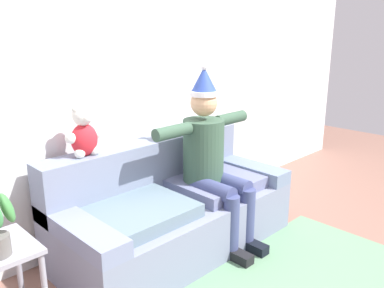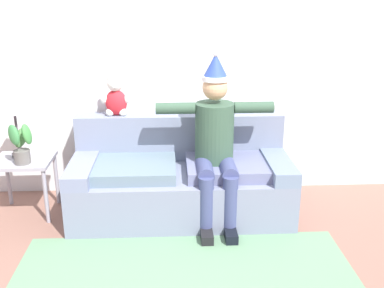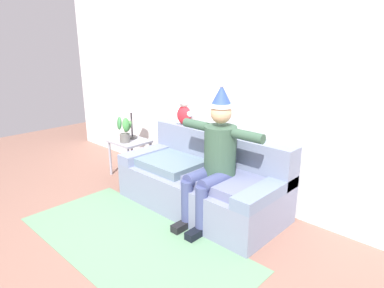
{
  "view_description": "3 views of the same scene",
  "coord_description": "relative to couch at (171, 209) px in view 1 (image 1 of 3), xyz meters",
  "views": [
    {
      "loc": [
        -2.0,
        -1.25,
        1.74
      ],
      "look_at": [
        0.15,
        0.93,
        0.87
      ],
      "focal_mm": 37.36,
      "sensor_mm": 36.0,
      "label": 1
    },
    {
      "loc": [
        -0.09,
        -2.81,
        1.95
      ],
      "look_at": [
        0.1,
        0.92,
        0.68
      ],
      "focal_mm": 42.01,
      "sensor_mm": 36.0,
      "label": 2
    },
    {
      "loc": [
        2.39,
        -1.7,
        1.87
      ],
      "look_at": [
        0.01,
        0.81,
        0.82
      ],
      "focal_mm": 31.28,
      "sensor_mm": 36.0,
      "label": 3
    }
  ],
  "objects": [
    {
      "name": "teddy_bear",
      "position": [
        -0.59,
        0.27,
        0.7
      ],
      "size": [
        0.29,
        0.17,
        0.38
      ],
      "color": "red",
      "rests_on": "couch"
    },
    {
      "name": "couch",
      "position": [
        0.0,
        0.0,
        0.0
      ],
      "size": [
        1.96,
        0.91,
        0.85
      ],
      "color": "gray",
      "rests_on": "ground_plane"
    },
    {
      "name": "back_wall",
      "position": [
        0.0,
        0.53,
        1.03
      ],
      "size": [
        7.0,
        0.1,
        2.7
      ],
      "primitive_type": "cube",
      "color": "silver",
      "rests_on": "ground_plane"
    },
    {
      "name": "person_seated",
      "position": [
        0.3,
        -0.17,
        0.43
      ],
      "size": [
        1.02,
        0.77,
        1.5
      ],
      "color": "#35523F",
      "rests_on": "ground_plane"
    }
  ]
}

